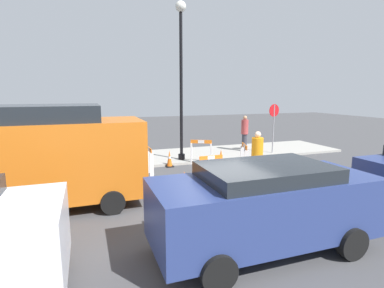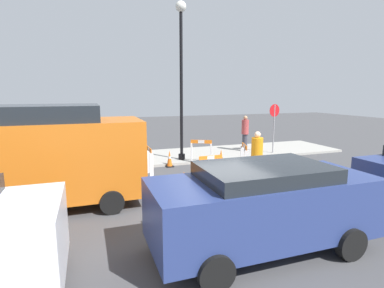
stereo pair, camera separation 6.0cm
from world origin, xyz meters
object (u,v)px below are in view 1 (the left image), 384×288
streetlamp_post (181,63)px  person_pedestrian (245,132)px  work_van (48,154)px  person_worker (257,157)px  parked_car_1 (265,202)px  stop_sign (274,120)px

streetlamp_post → person_pedestrian: (3.55, 0.79, -3.17)m
person_pedestrian → work_van: size_ratio=0.37×
person_worker → person_pedestrian: 5.35m
person_worker → parked_car_1: 4.12m
work_van → person_pedestrian: bearing=29.2°
person_worker → parked_car_1: person_worker is taller
streetlamp_post → stop_sign: (4.62, -0.07, -2.55)m
stop_sign → person_pedestrian: stop_sign is taller
stop_sign → parked_car_1: size_ratio=0.55×
stop_sign → person_pedestrian: 1.50m
work_van → streetlamp_post: bearing=38.8°
streetlamp_post → work_van: bearing=-141.2°
person_pedestrian → work_van: 9.60m
person_worker → person_pedestrian: bearing=-54.3°
parked_car_1 → work_van: 5.54m
stop_sign → person_pedestrian: bearing=-47.4°
stop_sign → person_worker: (-3.35, -3.98, -0.72)m
person_worker → streetlamp_post: bearing=-11.7°
person_worker → person_pedestrian: size_ratio=1.01×
stop_sign → work_van: 10.20m
stop_sign → streetlamp_post: bearing=-9.8°
person_pedestrian → stop_sign: bearing=108.6°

